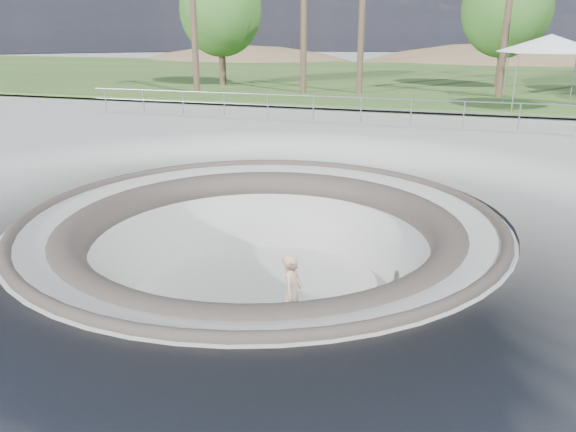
# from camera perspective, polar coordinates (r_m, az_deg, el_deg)

# --- Properties ---
(ground) EXTENTS (180.00, 180.00, 0.00)m
(ground) POSITION_cam_1_polar(r_m,az_deg,el_deg) (12.09, -2.79, -0.03)
(ground) COLOR #A8A9A3
(ground) RESTS_ON ground
(skate_bowl) EXTENTS (14.00, 14.00, 4.10)m
(skate_bowl) POSITION_cam_1_polar(r_m,az_deg,el_deg) (12.79, -2.66, -7.82)
(skate_bowl) COLOR #A8A9A3
(skate_bowl) RESTS_ON ground
(grass_strip) EXTENTS (180.00, 36.00, 0.12)m
(grass_strip) POSITION_cam_1_polar(r_m,az_deg,el_deg) (45.07, 12.47, 13.58)
(grass_strip) COLOR #2F5923
(grass_strip) RESTS_ON ground
(distant_hills) EXTENTS (103.20, 45.00, 28.60)m
(distant_hills) POSITION_cam_1_polar(r_m,az_deg,el_deg) (68.79, 17.04, 8.73)
(distant_hills) COLOR brown
(distant_hills) RESTS_ON ground
(safety_railing) EXTENTS (25.00, 0.06, 1.03)m
(safety_railing) POSITION_cam_1_polar(r_m,az_deg,el_deg) (23.31, 7.42, 10.66)
(safety_railing) COLOR gray
(safety_railing) RESTS_ON ground
(skateboard) EXTENTS (0.92, 0.33, 0.09)m
(skateboard) POSITION_cam_1_polar(r_m,az_deg,el_deg) (11.24, 0.43, -11.77)
(skateboard) COLOR olive
(skateboard) RESTS_ON ground
(skater) EXTENTS (0.41, 0.61, 1.65)m
(skater) POSITION_cam_1_polar(r_m,az_deg,el_deg) (10.84, 0.44, -7.92)
(skater) COLOR tan
(skater) RESTS_ON skateboard
(canopy_white) EXTENTS (6.50, 6.50, 3.29)m
(canopy_white) POSITION_cam_1_polar(r_m,az_deg,el_deg) (28.97, 25.13, 15.59)
(canopy_white) COLOR gray
(canopy_white) RESTS_ON ground
(bushy_tree_left) EXTENTS (5.26, 4.78, 7.59)m
(bushy_tree_left) POSITION_cam_1_polar(r_m,az_deg,el_deg) (37.98, -6.87, 20.04)
(bushy_tree_left) COLOR brown
(bushy_tree_left) RESTS_ON ground
(bushy_tree_mid) EXTENTS (5.32, 4.83, 7.67)m
(bushy_tree_mid) POSITION_cam_1_polar(r_m,az_deg,el_deg) (38.26, 21.35, 19.04)
(bushy_tree_mid) COLOR brown
(bushy_tree_mid) RESTS_ON ground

